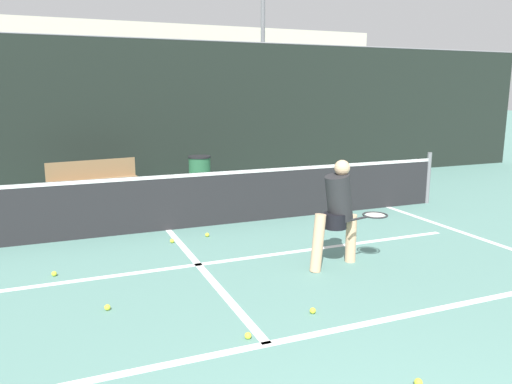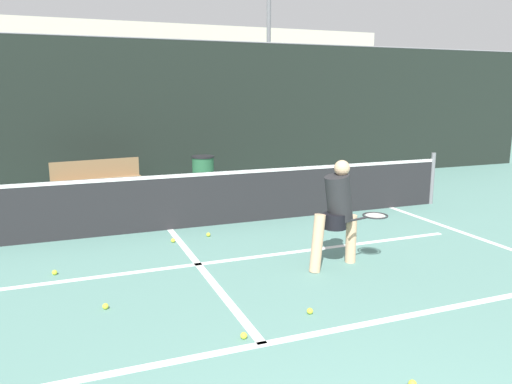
{
  "view_description": "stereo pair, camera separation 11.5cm",
  "coord_description": "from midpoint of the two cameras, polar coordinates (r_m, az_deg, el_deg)",
  "views": [
    {
      "loc": [
        -1.72,
        -0.94,
        2.32
      ],
      "look_at": [
        0.84,
        5.29,
        0.95
      ],
      "focal_mm": 35.0,
      "sensor_mm": 36.0,
      "label": 1
    },
    {
      "loc": [
        -1.61,
        -0.98,
        2.32
      ],
      "look_at": [
        0.84,
        5.29,
        0.95
      ],
      "focal_mm": 35.0,
      "sensor_mm": 36.0,
      "label": 2
    }
  ],
  "objects": [
    {
      "name": "court_baseline_near",
      "position": [
        4.86,
        1.48,
        -16.98
      ],
      "size": [
        11.0,
        0.1,
        0.01
      ],
      "primitive_type": "cube",
      "color": "white",
      "rests_on": "ground"
    },
    {
      "name": "court_service_line",
      "position": [
        6.9,
        -6.16,
        -8.2
      ],
      "size": [
        8.25,
        0.1,
        0.01
      ],
      "primitive_type": "cube",
      "color": "white",
      "rests_on": "ground"
    },
    {
      "name": "court_center_mark",
      "position": [
        6.68,
        -5.61,
        -8.86
      ],
      "size": [
        0.1,
        4.21,
        0.01
      ],
      "primitive_type": "cube",
      "color": "white",
      "rests_on": "ground"
    },
    {
      "name": "court_sideline_right",
      "position": [
        8.94,
        23.52,
        -4.51
      ],
      "size": [
        0.1,
        5.21,
        0.01
      ],
      "primitive_type": "cube",
      "color": "white",
      "rests_on": "ground"
    },
    {
      "name": "net",
      "position": [
        8.51,
        -9.54,
        -0.94
      ],
      "size": [
        11.09,
        0.09,
        1.07
      ],
      "color": "slate",
      "rests_on": "ground"
    },
    {
      "name": "fence_back",
      "position": [
        12.19,
        -13.59,
        8.53
      ],
      "size": [
        24.0,
        0.06,
        3.53
      ],
      "color": "black",
      "rests_on": "ground"
    },
    {
      "name": "player_practicing",
      "position": [
        6.67,
        9.84,
        -2.09
      ],
      "size": [
        1.18,
        0.51,
        1.44
      ],
      "rotation": [
        0.0,
        0.0,
        0.24
      ],
      "color": "#DBAD84",
      "rests_on": "ground"
    },
    {
      "name": "tennis_ball_scattered_0",
      "position": [
        4.94,
        -0.72,
        -16.09
      ],
      "size": [
        0.07,
        0.07,
        0.07
      ],
      "primitive_type": "sphere",
      "color": "#D1E033",
      "rests_on": "ground"
    },
    {
      "name": "tennis_ball_scattered_3",
      "position": [
        4.44,
        18.21,
        -20.11
      ],
      "size": [
        0.07,
        0.07,
        0.07
      ],
      "primitive_type": "sphere",
      "color": "#D1E033",
      "rests_on": "ground"
    },
    {
      "name": "tennis_ball_scattered_4",
      "position": [
        6.95,
        -21.59,
        -8.55
      ],
      "size": [
        0.07,
        0.07,
        0.07
      ],
      "primitive_type": "sphere",
      "color": "#D1E033",
      "rests_on": "ground"
    },
    {
      "name": "tennis_ball_scattered_5",
      "position": [
        8.14,
        -5.06,
        -4.87
      ],
      "size": [
        0.07,
        0.07,
        0.07
      ],
      "primitive_type": "sphere",
      "color": "#D1E033",
      "rests_on": "ground"
    },
    {
      "name": "tennis_ball_scattered_8",
      "position": [
        5.75,
        -16.27,
        -12.43
      ],
      "size": [
        0.07,
        0.07,
        0.07
      ],
      "primitive_type": "sphere",
      "color": "#D1E033",
      "rests_on": "ground"
    },
    {
      "name": "tennis_ball_scattered_9",
      "position": [
        7.9,
        -9.05,
        -5.49
      ],
      "size": [
        0.07,
        0.07,
        0.07
      ],
      "primitive_type": "sphere",
      "color": "#D1E033",
      "rests_on": "ground"
    },
    {
      "name": "tennis_ball_scattered_11",
      "position": [
        5.46,
        6.8,
        -13.36
      ],
      "size": [
        0.07,
        0.07,
        0.07
      ],
      "primitive_type": "sphere",
      "color": "#D1E033",
      "rests_on": "ground"
    },
    {
      "name": "courtside_bench",
      "position": [
        11.25,
        -17.39,
        1.54
      ],
      "size": [
        1.92,
        0.65,
        0.86
      ],
      "rotation": [
        0.0,
        0.0,
        0.15
      ],
      "color": "olive",
      "rests_on": "ground"
    },
    {
      "name": "trash_bin",
      "position": [
        11.32,
        -5.77,
        1.91
      ],
      "size": [
        0.51,
        0.51,
        0.89
      ],
      "color": "#28603D",
      "rests_on": "ground"
    },
    {
      "name": "tree_west",
      "position": [
        21.24,
        -13.31,
        15.02
      ],
      "size": [
        3.78,
        3.78,
        4.23
      ],
      "color": "brown",
      "rests_on": "ground"
    },
    {
      "name": "building_far",
      "position": [
        30.14,
        -18.57,
        12.24
      ],
      "size": [
        36.0,
        2.4,
        6.05
      ],
      "primitive_type": "cube",
      "color": "beige",
      "rests_on": "ground"
    }
  ]
}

